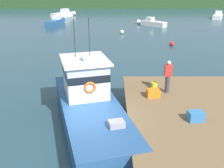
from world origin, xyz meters
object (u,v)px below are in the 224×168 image
Objects in this scene: crate_single_by_cleat at (152,93)px; moored_boat_mid_harbor at (55,22)px; moored_boat_outer_mooring at (217,16)px; mooring_buoy_spare_mooring at (121,32)px; crate_stack_near_edge at (195,116)px; mooring_buoy_outer at (171,44)px; moored_boat_near_channel at (151,23)px; bait_bucket at (153,85)px; main_fishing_boat at (88,103)px; deckhand_by_the_boat at (167,76)px; moored_boat_far_right at (63,14)px.

moored_boat_mid_harbor is (-10.72, 30.00, -0.90)m from crate_single_by_cleat.
moored_boat_mid_harbor reaches higher than moored_boat_outer_mooring.
moored_boat_mid_harbor reaches higher than mooring_buoy_spare_mooring.
moored_boat_mid_harbor is at bearing 109.66° from crate_single_by_cleat.
mooring_buoy_spare_mooring is at bearing 94.74° from crate_stack_near_edge.
mooring_buoy_outer is (4.35, 15.72, -1.15)m from crate_single_by_cleat.
moored_boat_near_channel is at bearing 91.08° from mooring_buoy_outer.
bait_bucket is 40.24m from moored_boat_outer_mooring.
main_fishing_boat is at bearing -75.86° from moored_boat_mid_harbor.
crate_stack_near_edge is at bearing -78.36° from deckhand_by_the_boat.
moored_boat_outer_mooring is at bearing -4.07° from moored_boat_far_right.
bait_bucket is at bearing -115.29° from moored_boat_outer_mooring.
mooring_buoy_spare_mooring is (-5.05, 6.74, 0.01)m from mooring_buoy_outer.
crate_single_by_cleat is 1.16m from deckhand_by_the_boat.
crate_stack_near_edge is 18.31m from mooring_buoy_outer.
deckhand_by_the_boat is 3.23× the size of mooring_buoy_spare_mooring.
moored_boat_far_right is at bearing 123.22° from mooring_buoy_outer.
main_fishing_boat is 29.19× the size of bait_bucket.
moored_boat_outer_mooring is 28.65m from moored_boat_far_right.
mooring_buoy_outer is at bearing 65.11° from main_fishing_boat.
crate_single_by_cleat reaches higher than moored_boat_near_channel.
moored_boat_near_channel is 0.75× the size of moored_boat_mid_harbor.
crate_stack_near_edge is 1.76× the size of bait_bucket.
main_fishing_boat reaches higher than moored_boat_near_channel.
mooring_buoy_spare_mooring is (-4.80, -6.52, -0.18)m from moored_boat_near_channel.
crate_single_by_cleat is 41.26m from moored_boat_outer_mooring.
bait_bucket is 0.71× the size of mooring_buoy_outer.
main_fishing_boat reaches higher than crate_single_by_cleat.
crate_stack_near_edge reaches higher than bait_bucket.
main_fishing_boat is at bearing -114.89° from mooring_buoy_outer.
moored_boat_outer_mooring is at bearing 68.00° from crate_stack_near_edge.
moored_boat_outer_mooring is 23.47m from mooring_buoy_spare_mooring.
crate_stack_near_edge reaches higher than moored_boat_far_right.
bait_bucket is at bearing -105.74° from mooring_buoy_outer.
deckhand_by_the_boat reaches higher than moored_boat_outer_mooring.
moored_boat_near_channel reaches higher than mooring_buoy_outer.
main_fishing_boat reaches higher than bait_bucket.
mooring_buoy_spare_mooring is at bearing -140.44° from moored_boat_outer_mooring.
crate_stack_near_edge reaches higher than mooring_buoy_outer.
crate_stack_near_edge is at bearing -99.44° from mooring_buoy_outer.
deckhand_by_the_boat reaches higher than moored_boat_far_right.
crate_single_by_cleat is at bearing -101.64° from bait_bucket.
mooring_buoy_outer is (3.59, 15.17, -1.82)m from deckhand_by_the_boat.
deckhand_by_the_boat is 31.65m from moored_boat_mid_harbor.
mooring_buoy_spare_mooring is at bearing -36.96° from moored_boat_mid_harbor.
crate_stack_near_edge reaches higher than mooring_buoy_spare_mooring.
main_fishing_boat is 6.09× the size of deckhand_by_the_boat.
deckhand_by_the_boat is at bearing 35.58° from crate_single_by_cleat.
moored_boat_outer_mooring is (13.29, 8.42, 0.02)m from moored_boat_near_channel.
deckhand_by_the_boat is (0.77, 0.55, 0.67)m from crate_single_by_cleat.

